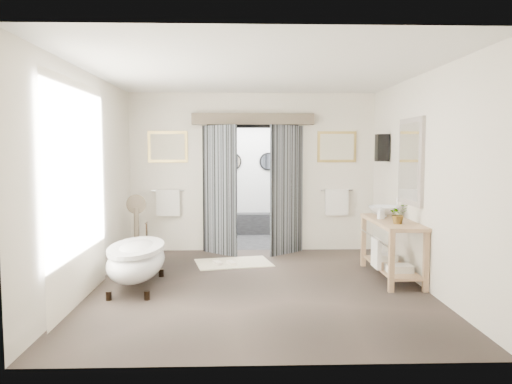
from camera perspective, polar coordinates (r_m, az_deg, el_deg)
The scene contains 13 objects.
ground_plane at distance 6.95m, azimuth 0.16°, elevation -10.76°, with size 5.00×5.00×0.00m, color #4B3E36.
room_shell at distance 6.57m, azimuth -0.11°, elevation 4.75°, with size 4.52×5.02×2.91m.
shower_room at distance 10.72m, azimuth -0.58°, elevation -0.28°, with size 2.22×2.01×2.51m.
back_wall_dressing at distance 9.01m, azimuth -0.35°, elevation 2.92°, with size 3.82×0.68×2.52m.
clawfoot_tub at distance 7.00m, azimuth -13.47°, elevation -7.53°, with size 0.72×1.61×0.79m.
vanity at distance 7.54m, azimuth 15.12°, elevation -5.73°, with size 0.57×1.60×0.85m.
pedestal_mirror at distance 8.64m, azimuth -13.48°, elevation -4.50°, with size 0.33×0.22×1.12m.
rug at distance 8.31m, azimuth -2.59°, elevation -8.09°, with size 1.20×0.80×0.01m, color beige.
slippers at distance 8.18m, azimuth -3.63°, elevation -8.08°, with size 0.39×0.26×0.05m.
basin at distance 7.84m, azimuth 14.40°, elevation -2.17°, with size 0.47×0.47×0.16m, color white.
plant at distance 7.15m, azimuth 15.94°, elevation -2.42°, with size 0.25×0.21×0.27m, color gray.
soap_bottle_a at distance 7.58m, azimuth 14.10°, elevation -2.32°, with size 0.08×0.09×0.18m, color gray.
soap_bottle_b at distance 8.09m, azimuth 13.69°, elevation -1.97°, with size 0.12×0.12×0.15m, color gray.
Camera 1 is at (-0.23, -6.68, 1.88)m, focal length 35.00 mm.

